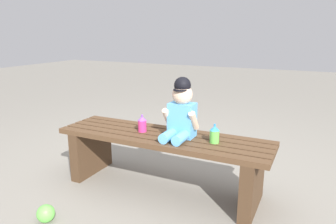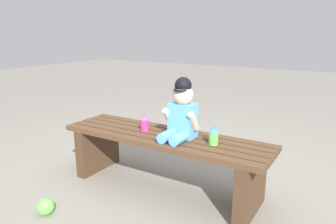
# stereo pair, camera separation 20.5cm
# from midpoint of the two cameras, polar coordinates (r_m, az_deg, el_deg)

# --- Properties ---
(ground_plane) EXTENTS (16.00, 16.00, 0.00)m
(ground_plane) POSITION_cam_midpoint_polar(r_m,az_deg,el_deg) (2.33, -3.57, -13.63)
(ground_plane) COLOR gray
(park_bench) EXTENTS (1.49, 0.41, 0.40)m
(park_bench) POSITION_cam_midpoint_polar(r_m,az_deg,el_deg) (2.22, -3.68, -7.39)
(park_bench) COLOR #513823
(park_bench) RESTS_ON ground_plane
(child_figure) EXTENTS (0.23, 0.27, 0.40)m
(child_figure) POSITION_cam_midpoint_polar(r_m,az_deg,el_deg) (2.07, -0.44, 0.04)
(child_figure) COLOR #59A5E5
(child_figure) RESTS_ON park_bench
(sippy_cup_left) EXTENTS (0.06, 0.06, 0.12)m
(sippy_cup_left) POSITION_cam_midpoint_polar(r_m,az_deg,el_deg) (2.23, -7.34, -2.16)
(sippy_cup_left) COLOR #E5337F
(sippy_cup_left) RESTS_ON park_bench
(sippy_cup_right) EXTENTS (0.06, 0.06, 0.12)m
(sippy_cup_right) POSITION_cam_midpoint_polar(r_m,az_deg,el_deg) (2.00, 5.51, -4.04)
(sippy_cup_right) COLOR #66CC4C
(sippy_cup_right) RESTS_ON park_bench
(toy_ball) EXTENTS (0.11, 0.11, 0.11)m
(toy_ball) POSITION_cam_midpoint_polar(r_m,az_deg,el_deg) (2.11, -23.99, -16.50)
(toy_ball) COLOR #66CC4C
(toy_ball) RESTS_ON ground_plane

